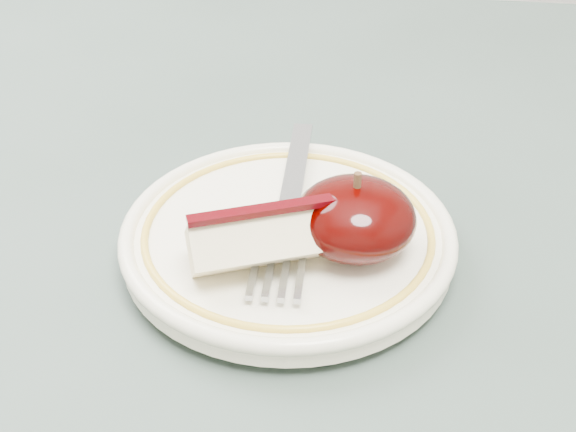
# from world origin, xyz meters

# --- Properties ---
(table) EXTENTS (0.90, 0.90, 0.75)m
(table) POSITION_xyz_m (0.00, 0.00, 0.66)
(table) COLOR brown
(table) RESTS_ON ground
(plate) EXTENTS (0.18, 0.18, 0.02)m
(plate) POSITION_xyz_m (0.06, 0.03, 0.76)
(plate) COLOR #F5EECE
(plate) RESTS_ON table
(apple_half) EXTENTS (0.06, 0.06, 0.05)m
(apple_half) POSITION_xyz_m (0.09, 0.02, 0.79)
(apple_half) COLOR black
(apple_half) RESTS_ON plate
(apple_wedge) EXTENTS (0.08, 0.06, 0.04)m
(apple_wedge) POSITION_xyz_m (0.05, 0.00, 0.79)
(apple_wedge) COLOR beige
(apple_wedge) RESTS_ON plate
(fork) EXTENTS (0.03, 0.17, 0.00)m
(fork) POSITION_xyz_m (0.05, 0.05, 0.77)
(fork) COLOR #919399
(fork) RESTS_ON plate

